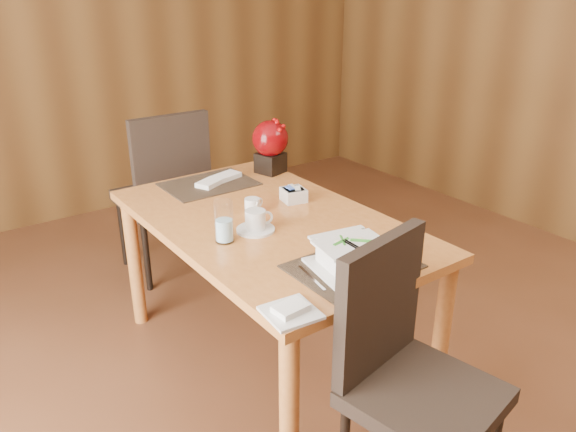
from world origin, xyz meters
TOP-DOWN VIEW (x-y plane):
  - ground at (0.00, 0.00)m, footprint 6.00×6.00m
  - back_wall at (0.00, 3.00)m, footprint 5.00×0.02m
  - dining_table at (0.00, 0.60)m, footprint 0.90×1.50m
  - placemat_near at (0.00, 0.05)m, footprint 0.45×0.33m
  - placemat_far at (0.00, 1.15)m, footprint 0.45×0.33m
  - soup_setting at (-0.02, 0.03)m, footprint 0.31×0.31m
  - coffee_cup at (-0.12, 0.53)m, footprint 0.16×0.16m
  - water_glass at (-0.27, 0.52)m, footprint 0.08×0.08m
  - creamer_jug at (-0.01, 0.71)m, footprint 0.10×0.10m
  - sugar_caddy at (0.22, 0.71)m, footprint 0.12×0.12m
  - berry_decor at (0.37, 1.13)m, footprint 0.20×0.20m
  - napkins_far at (0.06, 1.15)m, footprint 0.29×0.18m
  - bread_plate at (-0.37, -0.07)m, footprint 0.18×0.18m
  - near_chair at (-0.05, -0.28)m, footprint 0.52×0.53m
  - far_chair at (-0.01, 1.68)m, footprint 0.49×0.49m

SIDE VIEW (x-z plane):
  - ground at x=0.00m, z-range 0.00..0.00m
  - near_chair at x=-0.05m, z-range 0.06..1.03m
  - far_chair at x=-0.01m, z-range 0.07..1.10m
  - dining_table at x=0.00m, z-range 0.28..1.03m
  - placemat_near at x=0.00m, z-range 0.75..0.76m
  - placemat_far at x=0.00m, z-range 0.75..0.76m
  - bread_plate at x=-0.37m, z-range 0.75..0.76m
  - napkins_far at x=0.06m, z-range 0.76..0.78m
  - sugar_caddy at x=0.22m, z-range 0.75..0.81m
  - creamer_jug at x=-0.01m, z-range 0.75..0.81m
  - coffee_cup at x=-0.12m, z-range 0.74..0.84m
  - soup_setting at x=-0.02m, z-range 0.75..0.86m
  - water_glass at x=-0.27m, z-range 0.75..0.93m
  - berry_decor at x=0.37m, z-range 0.77..1.06m
  - back_wall at x=0.00m, z-range 0.00..2.80m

